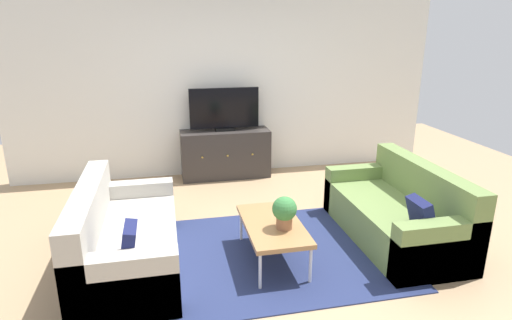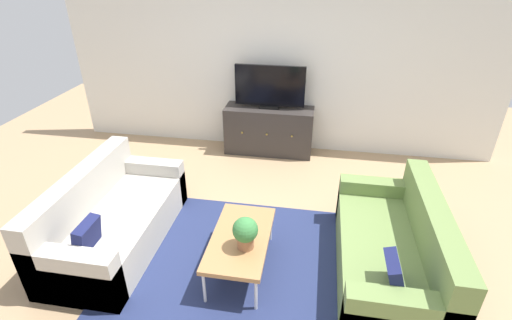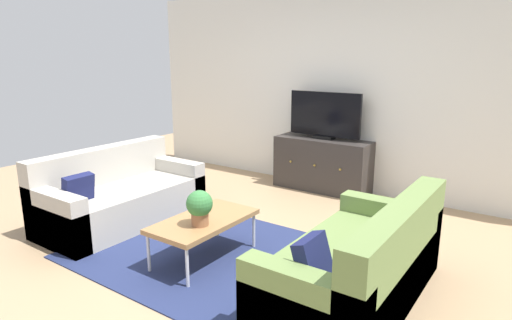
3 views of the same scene
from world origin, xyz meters
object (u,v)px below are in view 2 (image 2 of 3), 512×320
Objects in this scene: couch_right_side at (396,253)px; flat_screen_tv at (270,87)px; couch_left_side at (110,221)px; tv_console at (269,130)px; potted_plant at (245,232)px; coffee_table at (240,239)px.

flat_screen_tv is (-1.54, 2.39, 0.76)m from couch_right_side.
flat_screen_tv reaches higher than couch_right_side.
flat_screen_tv is (1.34, 2.39, 0.76)m from couch_left_side.
flat_screen_tv is at bearing 90.00° from tv_console.
tv_console is (-1.54, 2.37, 0.08)m from couch_right_side.
coffee_table is at bearing 120.37° from potted_plant.
couch_right_side reaches higher than tv_console.
flat_screen_tv reaches higher than coffee_table.
potted_plant is 0.31× the size of flat_screen_tv.
flat_screen_tv is (-0.09, 2.55, 0.67)m from coffee_table.
flat_screen_tv is at bearing 122.67° from couch_right_side.
couch_left_side is 1.73× the size of flat_screen_tv.
couch_right_side is 1.34× the size of tv_console.
couch_right_side is 2.83m from tv_console.
coffee_table is 2.53m from tv_console.
potted_plant is 2.72m from flat_screen_tv.
flat_screen_tv is at bearing 93.53° from potted_plant.
couch_right_side is 1.43m from potted_plant.
couch_left_side is 1.00× the size of couch_right_side.
potted_plant is at bearing -10.74° from couch_left_side.
couch_left_side is 1.56m from potted_plant.
couch_left_side is 1.44m from coffee_table.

